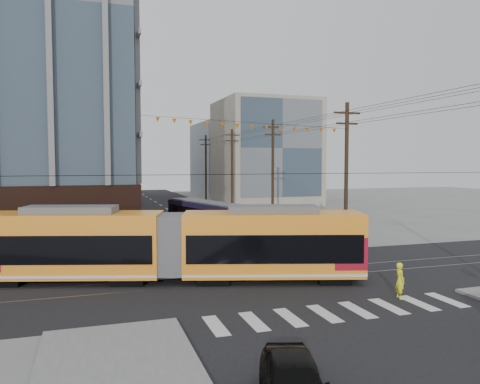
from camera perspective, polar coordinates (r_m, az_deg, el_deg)
name	(u,v)px	position (r m, az deg, el deg)	size (l,w,h in m)	color
ground	(310,293)	(23.82, 8.50, -12.13)	(160.00, 160.00, 0.00)	slate
bg_bldg_nw_near	(38,144)	(72.86, -23.36, 5.34)	(18.00, 16.00, 18.00)	#8C99A5
bg_bldg_ne_near	(265,152)	(73.38, 3.03, 4.84)	(14.00, 14.00, 16.00)	gray
bg_bldg_nw_far	(67,143)	(92.64, -20.36, 5.60)	(16.00, 18.00, 20.00)	gray
bg_bldg_ne_far	(238,160)	(92.90, -0.25, 3.97)	(16.00, 16.00, 14.00)	#8C99A5
utility_pole_far	(206,168)	(78.77, -4.18, 2.93)	(0.30, 0.30, 11.00)	black
streetcar	(172,245)	(25.73, -8.24, -6.42)	(20.52, 2.89, 3.95)	orange
city_bus	(206,217)	(42.18, -4.16, -3.09)	(2.32, 10.72, 3.04)	#221D43
black_sedan	(294,383)	(13.22, 6.55, -22.15)	(1.68, 4.17, 1.42)	black
parked_car_silver	(158,241)	(33.99, -10.03, -5.95)	(1.75, 5.02, 1.65)	silver
parked_car_white	(154,235)	(38.42, -10.39, -5.16)	(1.74, 4.29, 1.24)	silver
parked_car_grey	(140,224)	(44.84, -12.05, -3.84)	(2.26, 4.90, 1.36)	#52555B
pedestrian	(400,281)	(23.75, 18.92, -10.18)	(0.63, 0.41, 1.72)	#F9FF25
jersey_barrier	(345,241)	(36.85, 12.65, -5.89)	(0.92, 4.11, 0.82)	#59595E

